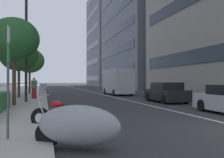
# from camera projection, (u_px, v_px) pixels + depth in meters

# --- Properties ---
(sidewalk_right_plaza) EXTENTS (160.00, 10.02, 0.15)m
(sidewalk_right_plaza) POSITION_uv_depth(u_px,v_px,m) (7.00, 92.00, 33.23)
(sidewalk_right_plaza) COLOR #B2ADA3
(sidewalk_right_plaza) RESTS_ON ground
(lane_centre_stripe) EXTENTS (110.00, 0.16, 0.01)m
(lane_centre_stripe) POSITION_uv_depth(u_px,v_px,m) (85.00, 90.00, 41.02)
(lane_centre_stripe) COLOR silver
(lane_centre_stripe) RESTS_ON ground
(motorcycle_nearest_camera) EXTENTS (1.73, 2.11, 1.03)m
(motorcycle_nearest_camera) POSITION_uv_depth(u_px,v_px,m) (77.00, 126.00, 5.61)
(motorcycle_nearest_camera) COLOR gray
(motorcycle_nearest_camera) RESTS_ON ground
(motorcycle_far_end_row) EXTENTS (1.16, 1.97, 1.49)m
(motorcycle_far_end_row) POSITION_uv_depth(u_px,v_px,m) (60.00, 115.00, 8.14)
(motorcycle_far_end_row) COLOR black
(motorcycle_far_end_row) RESTS_ON ground
(car_approaching_light) EXTENTS (4.18, 1.87, 1.47)m
(car_approaching_light) POSITION_uv_depth(u_px,v_px,m) (166.00, 93.00, 18.35)
(car_approaching_light) COLOR black
(car_approaching_light) RESTS_ON ground
(delivery_van_ahead) EXTENTS (6.00, 2.14, 2.83)m
(delivery_van_ahead) POSITION_uv_depth(u_px,v_px,m) (118.00, 82.00, 28.24)
(delivery_van_ahead) COLOR #B7B7BC
(delivery_van_ahead) RESTS_ON ground
(parking_sign_by_curb) EXTENTS (0.32, 0.06, 2.80)m
(parking_sign_by_curb) POSITION_uv_depth(u_px,v_px,m) (8.00, 68.00, 6.07)
(parking_sign_by_curb) COLOR #47494C
(parking_sign_by_curb) RESTS_ON sidewalk_right_plaza
(street_lamp_with_banners) EXTENTS (1.26, 2.05, 8.32)m
(street_lamp_with_banners) POSITION_uv_depth(u_px,v_px,m) (30.00, 29.00, 16.83)
(street_lamp_with_banners) COLOR #232326
(street_lamp_with_banners) RESTS_ON sidewalk_right_plaza
(street_tree_mid_sidewalk) EXTENTS (2.91, 2.91, 5.15)m
(street_tree_mid_sidewalk) POSITION_uv_depth(u_px,v_px,m) (14.00, 39.00, 14.59)
(street_tree_mid_sidewalk) COLOR #473323
(street_tree_mid_sidewalk) RESTS_ON sidewalk_right_plaza
(street_tree_by_lamp_post) EXTENTS (3.30, 3.30, 5.10)m
(street_tree_by_lamp_post) POSITION_uv_depth(u_px,v_px,m) (19.00, 55.00, 21.61)
(street_tree_by_lamp_post) COLOR #473323
(street_tree_by_lamp_post) RESTS_ON sidewalk_right_plaza
(street_tree_near_plaza_corner) EXTENTS (3.24, 3.24, 5.09)m
(street_tree_near_plaza_corner) POSITION_uv_depth(u_px,v_px,m) (30.00, 61.00, 27.91)
(street_tree_near_plaza_corner) COLOR #473323
(street_tree_near_plaza_corner) RESTS_ON sidewalk_right_plaza
(pedestrian_on_plaza) EXTENTS (0.42, 0.48, 1.70)m
(pedestrian_on_plaza) POSITION_uv_depth(u_px,v_px,m) (34.00, 88.00, 20.09)
(pedestrian_on_plaza) COLOR maroon
(pedestrian_on_plaza) RESTS_ON sidewalk_right_plaza
(office_tower_near_left) EXTENTS (22.79, 16.32, 30.42)m
(office_tower_near_left) POSITION_uv_depth(u_px,v_px,m) (116.00, 40.00, 82.20)
(office_tower_near_left) COLOR slate
(office_tower_near_left) RESTS_ON ground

